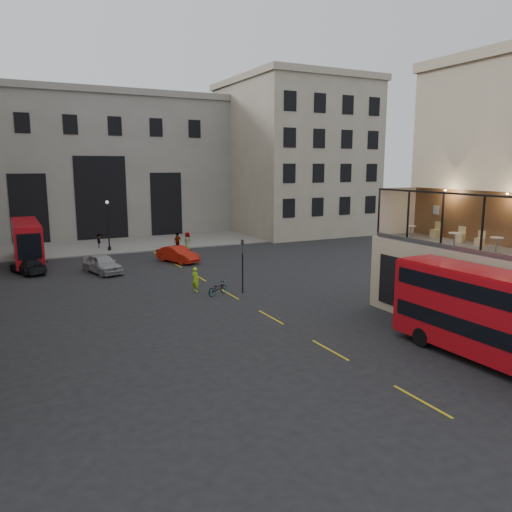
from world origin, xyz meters
name	(u,v)px	position (x,y,z in m)	size (l,w,h in m)	color
ground	(363,344)	(0.00, 0.00, 0.00)	(140.00, 140.00, 0.00)	black
host_building_main	(508,185)	(9.95, 0.00, 7.79)	(7.26, 11.40, 15.10)	tan
host_frontage	(457,287)	(6.50, 0.00, 2.25)	(3.00, 11.00, 4.50)	tan
cafe_floor	(460,246)	(6.50, 0.00, 4.55)	(3.00, 10.00, 0.10)	slate
gateway	(92,162)	(-5.00, 47.99, 9.39)	(35.00, 10.60, 18.00)	gray
building_right	(294,154)	(20.00, 39.97, 10.39)	(16.60, 18.60, 20.00)	#ABA08A
pavement_far	(103,245)	(-6.00, 38.00, 0.06)	(40.00, 12.00, 0.12)	slate
traffic_light_near	(242,259)	(-1.00, 12.00, 2.42)	(0.16, 0.20, 3.80)	black
traffic_light_far	(14,242)	(-15.00, 28.00, 2.42)	(0.16, 0.20, 3.80)	black
street_lamp_b	(108,229)	(-6.00, 34.00, 2.39)	(0.36, 0.36, 5.33)	black
bus_near	(500,315)	(3.50, -4.96, 2.36)	(2.66, 10.58, 4.20)	#B20C14
bus_far	(27,240)	(-13.94, 30.43, 2.20)	(2.29, 9.81, 3.91)	#B30C14
car_a	(102,264)	(-8.60, 23.31, 0.79)	(1.87, 4.66, 1.59)	#9D9FA5
car_b	(178,254)	(-1.49, 25.00, 0.74)	(1.58, 4.52, 1.49)	#AF180A
car_c	(28,266)	(-14.15, 25.99, 0.63)	(1.78, 4.37, 1.27)	black
bicycle	(218,288)	(-2.77, 12.30, 0.47)	(0.62, 1.79, 0.94)	gray
cyclist	(195,279)	(-3.82, 13.90, 0.88)	(0.64, 0.42, 1.76)	#A7DE17
pedestrian_b	(99,241)	(-6.61, 36.28, 0.81)	(1.05, 0.60, 1.62)	gray
pedestrian_c	(178,242)	(0.51, 31.14, 0.97)	(1.14, 0.47, 1.94)	gray
pedestrian_d	(188,241)	(1.60, 31.11, 0.95)	(0.93, 0.60, 1.90)	gray
cafe_table_near	(496,242)	(5.96, -2.62, 5.12)	(0.63, 0.63, 0.79)	beige
cafe_table_mid	(455,238)	(5.45, -0.50, 5.12)	(0.63, 0.63, 0.79)	white
cafe_table_far	(411,230)	(5.83, 3.08, 5.10)	(0.60, 0.60, 0.76)	beige
cafe_chair_b	(480,242)	(7.01, -0.81, 4.85)	(0.48, 0.48, 0.83)	tan
cafe_chair_c	(460,237)	(7.24, 0.69, 4.87)	(0.52, 0.52, 0.89)	tan
cafe_chair_d	(436,233)	(7.29, 2.52, 4.90)	(0.51, 0.51, 0.97)	tan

